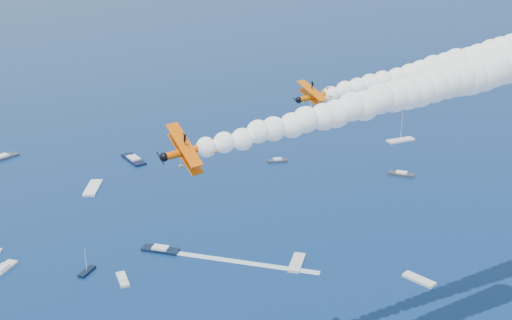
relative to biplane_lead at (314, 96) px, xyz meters
name	(u,v)px	position (x,y,z in m)	size (l,w,h in m)	color
biplane_lead	(314,96)	(0.00, 0.00, 0.00)	(6.32, 7.09, 4.27)	#D95A04
biplane_trail	(187,151)	(-24.77, -9.01, -1.82)	(7.52, 8.44, 5.08)	#E65604
smoke_trail_lead	(479,57)	(34.20, 0.42, 2.64)	(69.49, 7.87, 12.38)	white
smoke_trail_trail	(393,96)	(9.41, -7.82, 0.82)	(69.46, 9.27, 12.38)	white
spectator_boats	(106,220)	(-13.63, 90.26, -59.25)	(227.80, 158.44, 0.70)	black
boat_wakes	(220,309)	(-2.13, 34.32, -59.57)	(181.43, 85.27, 0.04)	white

